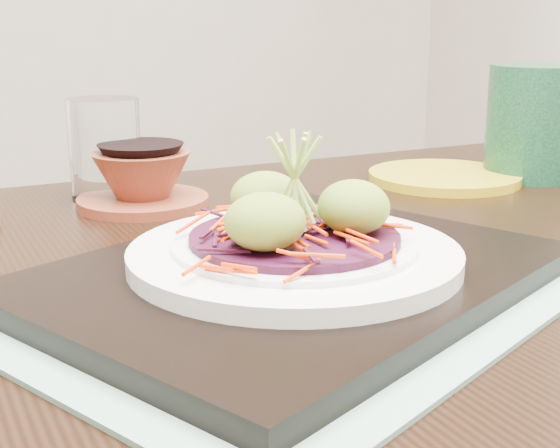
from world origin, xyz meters
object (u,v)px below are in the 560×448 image
serving_tray (294,275)px  terracotta_bowl_set (142,182)px  green_jar (536,122)px  dining_table (233,388)px  white_plate (294,254)px  yellow_plate (444,177)px  water_glass (105,149)px

serving_tray → terracotta_bowl_set: 0.31m
terracotta_bowl_set → green_jar: bearing=-14.5°
dining_table → white_plate: bearing=-65.9°
dining_table → terracotta_bowl_set: (0.03, 0.25, 0.13)m
terracotta_bowl_set → green_jar: (0.48, -0.12, 0.04)m
terracotta_bowl_set → yellow_plate: (0.37, -0.08, -0.02)m
white_plate → terracotta_bowl_set: 0.31m
white_plate → water_glass: (-0.01, 0.37, 0.03)m
dining_table → serving_tray: serving_tray is taller
dining_table → water_glass: bearing=94.1°
serving_tray → yellow_plate: bearing=14.6°
white_plate → green_jar: green_jar is taller
yellow_plate → green_jar: (0.11, -0.04, 0.07)m
dining_table → terracotta_bowl_set: bearing=89.2°
dining_table → green_jar: green_jar is taller
serving_tray → water_glass: size_ratio=3.41×
dining_table → white_plate: (0.02, -0.06, 0.13)m
water_glass → terracotta_bowl_set: 0.07m
white_plate → terracotta_bowl_set: size_ratio=1.37×
dining_table → green_jar: bearing=19.8°
water_glass → yellow_plate: (0.39, -0.14, -0.05)m
water_glass → green_jar: green_jar is taller
water_glass → yellow_plate: 0.41m
white_plate → dining_table: bearing=108.2°
water_glass → terracotta_bowl_set: bearing=-70.7°
dining_table → serving_tray: size_ratio=3.44×
white_plate → water_glass: bearing=91.6°
terracotta_bowl_set → yellow_plate: 0.38m
yellow_plate → green_jar: 0.14m
serving_tray → white_plate: (0.00, 0.00, 0.02)m
terracotta_bowl_set → yellow_plate: size_ratio=0.97×
serving_tray → yellow_plate: serving_tray is taller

